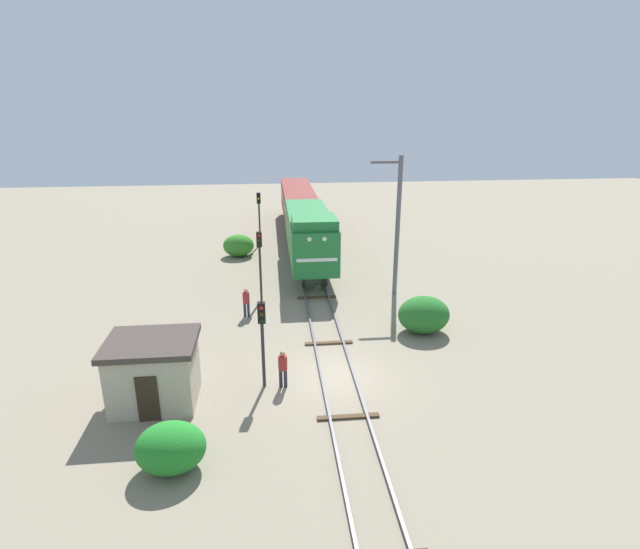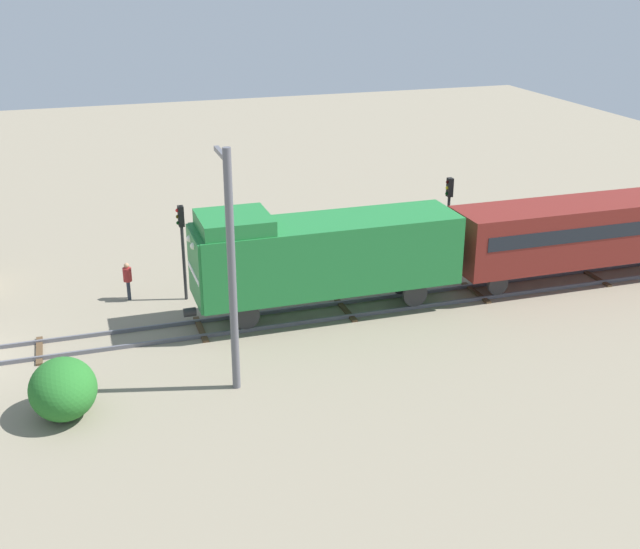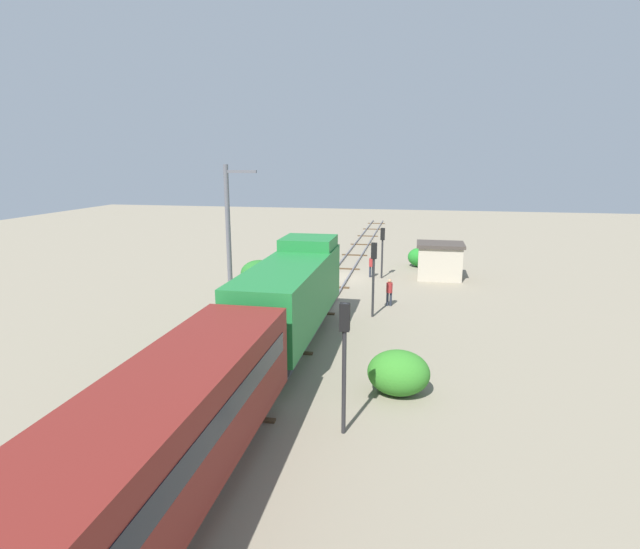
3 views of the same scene
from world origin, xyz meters
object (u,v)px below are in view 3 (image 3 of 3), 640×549
at_px(worker_by_signal, 389,290).
at_px(passenger_car_leading, 145,450).
at_px(traffic_signal_near, 382,243).
at_px(traffic_signal_mid, 374,266).
at_px(relay_hut, 440,261).
at_px(traffic_signal_far, 344,345).
at_px(catenary_mast, 229,236).
at_px(locomotive, 292,290).
at_px(worker_near_track, 371,265).

bearing_deg(worker_by_signal, passenger_car_leading, 0.25).
relative_size(traffic_signal_near, traffic_signal_mid, 0.89).
xyz_separation_m(traffic_signal_mid, relay_hut, (-4.10, -10.55, -1.59)).
xyz_separation_m(traffic_signal_far, catenary_mast, (8.54, -12.32, 1.46)).
distance_m(passenger_car_leading, traffic_signal_far, 6.87).
distance_m(locomotive, traffic_signal_far, 8.33).
bearing_deg(worker_by_signal, traffic_signal_far, 9.30).
relative_size(catenary_mast, relay_hut, 2.45).
height_order(locomotive, worker_near_track, locomotive).
bearing_deg(traffic_signal_far, relay_hut, -99.49).
relative_size(passenger_car_leading, relay_hut, 4.00).
height_order(catenary_mast, relay_hut, catenary_mast).
distance_m(catenary_mast, relay_hut, 16.91).
bearing_deg(traffic_signal_far, worker_near_track, -86.98).
height_order(traffic_signal_far, relay_hut, traffic_signal_far).
bearing_deg(catenary_mast, worker_near_track, -125.11).
bearing_deg(worker_near_track, relay_hut, 98.19).
height_order(locomotive, passenger_car_leading, locomotive).
bearing_deg(traffic_signal_mid, worker_by_signal, -108.46).
bearing_deg(passenger_car_leading, worker_by_signal, -101.31).
xyz_separation_m(passenger_car_leading, relay_hut, (-7.50, -29.16, -1.13)).
height_order(traffic_signal_near, worker_by_signal, traffic_signal_near).
bearing_deg(worker_by_signal, traffic_signal_near, -160.79).
distance_m(locomotive, passenger_car_leading, 13.34).
bearing_deg(worker_near_track, passenger_car_leading, -3.05).
xyz_separation_m(worker_near_track, catenary_mast, (7.34, 10.44, 3.54)).
distance_m(traffic_signal_near, worker_by_signal, 7.70).
xyz_separation_m(traffic_signal_far, relay_hut, (-3.90, -23.34, -1.69)).
height_order(locomotive, traffic_signal_mid, locomotive).
bearing_deg(catenary_mast, worker_by_signal, -162.63).
bearing_deg(worker_near_track, catenary_mast, -33.37).
distance_m(traffic_signal_near, relay_hut, 4.55).
bearing_deg(relay_hut, traffic_signal_far, 80.51).
height_order(passenger_car_leading, traffic_signal_far, traffic_signal_far).
height_order(worker_by_signal, relay_hut, relay_hut).
distance_m(passenger_car_leading, traffic_signal_mid, 18.92).
relative_size(traffic_signal_mid, traffic_signal_far, 0.97).
bearing_deg(catenary_mast, traffic_signal_mid, -176.82).
bearing_deg(traffic_signal_mid, catenary_mast, 3.18).
height_order(traffic_signal_near, catenary_mast, catenary_mast).
xyz_separation_m(passenger_car_leading, catenary_mast, (4.94, -18.15, 2.01)).
bearing_deg(worker_near_track, traffic_signal_mid, 7.47).
relative_size(traffic_signal_mid, worker_by_signal, 2.53).
height_order(traffic_signal_far, worker_near_track, traffic_signal_far).
bearing_deg(relay_hut, passenger_car_leading, 75.58).
bearing_deg(traffic_signal_near, relay_hut, -170.58).
height_order(locomotive, traffic_signal_near, locomotive).
bearing_deg(passenger_car_leading, traffic_signal_mid, -100.35).
bearing_deg(worker_by_signal, traffic_signal_mid, -6.90).
xyz_separation_m(locomotive, worker_by_signal, (-4.20, -7.67, -1.78)).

